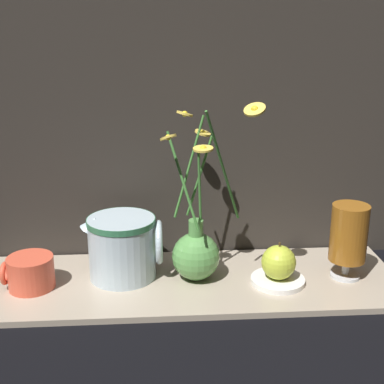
{
  "coord_description": "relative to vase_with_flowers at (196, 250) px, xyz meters",
  "views": [
    {
      "loc": [
        -0.06,
        -0.97,
        0.51
      ],
      "look_at": [
        0.0,
        0.0,
        0.2
      ],
      "focal_mm": 50.0,
      "sensor_mm": 36.0,
      "label": 1
    }
  ],
  "objects": [
    {
      "name": "ground_plane",
      "position": [
        -0.01,
        -0.01,
        -0.07
      ],
      "size": [
        6.0,
        6.0,
        0.0
      ],
      "primitive_type": "plane",
      "color": "black"
    },
    {
      "name": "shelf",
      "position": [
        -0.01,
        -0.01,
        -0.07
      ],
      "size": [
        0.84,
        0.28,
        0.01
      ],
      "color": "tan",
      "rests_on": "ground_plane"
    },
    {
      "name": "vase_with_flowers",
      "position": [
        0.0,
        0.0,
        0.0
      ],
      "size": [
        0.19,
        0.18,
        0.36
      ],
      "color": "#59994C",
      "rests_on": "shelf"
    },
    {
      "name": "yellow_mug",
      "position": [
        -0.32,
        -0.02,
        -0.03
      ],
      "size": [
        0.1,
        0.09,
        0.06
      ],
      "color": "#DB5138",
      "rests_on": "shelf"
    },
    {
      "name": "ceramic_pitcher",
      "position": [
        -0.15,
        0.02,
        0.01
      ],
      "size": [
        0.16,
        0.14,
        0.14
      ],
      "color": "silver",
      "rests_on": "shelf"
    },
    {
      "name": "tea_glass",
      "position": [
        0.3,
        -0.01,
        0.03
      ],
      "size": [
        0.07,
        0.07,
        0.15
      ],
      "color": "silver",
      "rests_on": "shelf"
    },
    {
      "name": "saucer_plate",
      "position": [
        0.16,
        -0.03,
        -0.06
      ],
      "size": [
        0.11,
        0.11,
        0.01
      ],
      "color": "white",
      "rests_on": "shelf"
    },
    {
      "name": "orange_fruit",
      "position": [
        0.16,
        -0.03,
        -0.02
      ],
      "size": [
        0.07,
        0.07,
        0.08
      ],
      "color": "#B7C638",
      "rests_on": "saucer_plate"
    }
  ]
}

